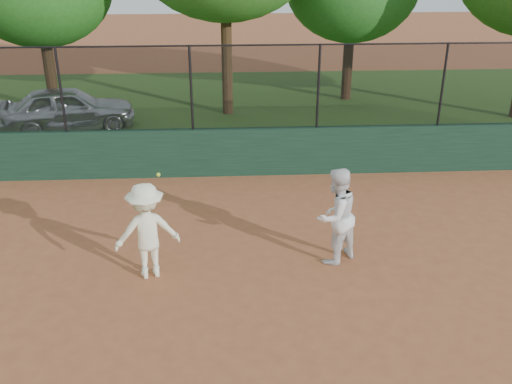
{
  "coord_description": "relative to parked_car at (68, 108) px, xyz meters",
  "views": [
    {
      "loc": [
        0.26,
        -7.21,
        5.39
      ],
      "look_at": [
        0.8,
        2.2,
        1.2
      ],
      "focal_mm": 40.0,
      "sensor_mm": 36.0,
      "label": 1
    }
  ],
  "objects": [
    {
      "name": "ground",
      "position": [
        4.49,
        -10.0,
        -0.67
      ],
      "size": [
        80.0,
        80.0,
        0.0
      ],
      "primitive_type": "plane",
      "color": "#A75B35",
      "rests_on": "ground"
    },
    {
      "name": "back_wall",
      "position": [
        4.49,
        -4.0,
        -0.07
      ],
      "size": [
        26.0,
        0.2,
        1.2
      ],
      "primitive_type": "cube",
      "color": "#193826",
      "rests_on": "ground"
    },
    {
      "name": "grass_strip",
      "position": [
        4.49,
        2.0,
        -0.67
      ],
      "size": [
        36.0,
        12.0,
        0.01
      ],
      "primitive_type": "cube",
      "color": "#264816",
      "rests_on": "ground"
    },
    {
      "name": "parked_car",
      "position": [
        0.0,
        0.0,
        0.0
      ],
      "size": [
        4.18,
        2.39,
        1.34
      ],
      "primitive_type": "imported",
      "rotation": [
        0.0,
        0.0,
        1.79
      ],
      "color": "#AAAEB4",
      "rests_on": "ground"
    },
    {
      "name": "player_second",
      "position": [
        6.68,
        -8.24,
        0.22
      ],
      "size": [
        1.1,
        1.06,
        1.79
      ],
      "primitive_type": "imported",
      "rotation": [
        0.0,
        0.0,
        3.77
      ],
      "color": "white",
      "rests_on": "ground"
    },
    {
      "name": "player_main",
      "position": [
        3.39,
        -8.56,
        0.19
      ],
      "size": [
        1.23,
        0.89,
        2.03
      ],
      "color": "white",
      "rests_on": "ground"
    },
    {
      "name": "fence_assembly",
      "position": [
        4.46,
        -4.0,
        1.57
      ],
      "size": [
        26.0,
        0.06,
        2.0
      ],
      "color": "black",
      "rests_on": "back_wall"
    }
  ]
}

